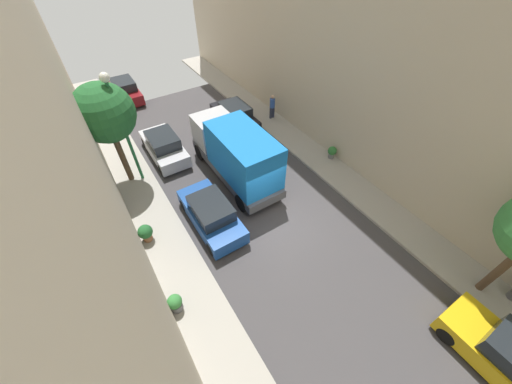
# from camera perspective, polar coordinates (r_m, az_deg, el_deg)

# --- Properties ---
(ground) EXTENTS (32.00, 32.00, 0.00)m
(ground) POSITION_cam_1_polar(r_m,az_deg,el_deg) (14.18, 4.73, -6.66)
(ground) COLOR #423F42
(sidewalk_left) EXTENTS (2.00, 44.00, 0.15)m
(sidewalk_left) POSITION_cam_1_polar(r_m,az_deg,el_deg) (12.94, -14.12, -15.80)
(sidewalk_left) COLOR #A8A399
(sidewalk_left) RESTS_ON ground
(sidewalk_right) EXTENTS (2.00, 44.00, 0.15)m
(sidewalk_right) POSITION_cam_1_polar(r_m,az_deg,el_deg) (16.77, 18.66, 1.16)
(sidewalk_right) COLOR #A8A399
(sidewalk_right) RESTS_ON ground
(parked_car_left_2) EXTENTS (1.78, 4.20, 1.57)m
(parked_car_left_2) POSITION_cam_1_polar(r_m,az_deg,el_deg) (13.82, -8.92, -4.34)
(parked_car_left_2) COLOR #194799
(parked_car_left_2) RESTS_ON ground
(parked_car_left_3) EXTENTS (1.78, 4.20, 1.57)m
(parked_car_left_3) POSITION_cam_1_polar(r_m,az_deg,el_deg) (18.48, -17.87, 8.67)
(parked_car_left_3) COLOR silver
(parked_car_left_3) RESTS_ON ground
(parked_car_left_4) EXTENTS (1.78, 4.20, 1.57)m
(parked_car_left_4) POSITION_cam_1_polar(r_m,az_deg,el_deg) (26.08, -24.66, 17.93)
(parked_car_left_4) COLOR maroon
(parked_car_left_4) RESTS_ON ground
(parked_car_right_1) EXTENTS (1.78, 4.20, 1.57)m
(parked_car_right_1) POSITION_cam_1_polar(r_m,az_deg,el_deg) (13.59, 41.95, -23.81)
(parked_car_right_1) COLOR gold
(parked_car_right_1) RESTS_ON ground
(parked_car_right_2) EXTENTS (1.78, 4.20, 1.57)m
(parked_car_right_2) POSITION_cam_1_polar(r_m,az_deg,el_deg) (20.64, -4.24, 14.93)
(parked_car_right_2) COLOR black
(parked_car_right_2) RESTS_ON ground
(delivery_truck) EXTENTS (2.26, 6.60, 3.38)m
(delivery_truck) POSITION_cam_1_polar(r_m,az_deg,el_deg) (15.37, -4.04, 7.76)
(delivery_truck) COLOR #4C4C51
(delivery_truck) RESTS_ON ground
(pedestrian) EXTENTS (0.40, 0.36, 1.72)m
(pedestrian) POSITION_cam_1_polar(r_m,az_deg,el_deg) (21.06, 3.27, 16.76)
(pedestrian) COLOR #2D334C
(pedestrian) RESTS_ON sidewalk_right
(street_tree_2) EXTENTS (2.84, 2.84, 5.55)m
(street_tree_2) POSITION_cam_1_polar(r_m,az_deg,el_deg) (15.50, -28.00, 13.64)
(street_tree_2) COLOR brown
(street_tree_2) RESTS_ON sidewalk_left
(potted_plant_2) EXTENTS (0.66, 0.66, 0.90)m
(potted_plant_2) POSITION_cam_1_polar(r_m,az_deg,el_deg) (13.98, -21.16, -7.56)
(potted_plant_2) COLOR brown
(potted_plant_2) RESTS_ON sidewalk_left
(potted_plant_3) EXTENTS (0.56, 0.56, 0.84)m
(potted_plant_3) POSITION_cam_1_polar(r_m,az_deg,el_deg) (11.89, -15.82, -20.51)
(potted_plant_3) COLOR slate
(potted_plant_3) RESTS_ON sidewalk_left
(potted_plant_4) EXTENTS (0.53, 0.53, 0.78)m
(potted_plant_4) POSITION_cam_1_polar(r_m,az_deg,el_deg) (17.98, 14.93, 7.76)
(potted_plant_4) COLOR slate
(potted_plant_4) RESTS_ON sidewalk_right
(lamp_post) EXTENTS (0.44, 0.44, 5.99)m
(lamp_post) POSITION_cam_1_polar(r_m,az_deg,el_deg) (15.36, -25.59, 13.41)
(lamp_post) COLOR #26723F
(lamp_post) RESTS_ON sidewalk_left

